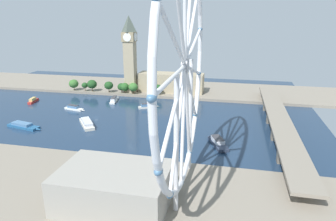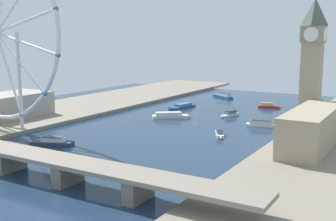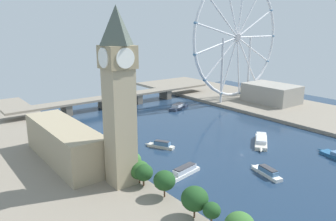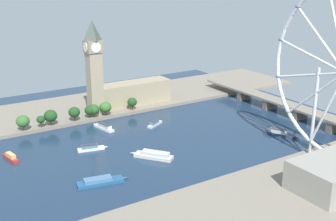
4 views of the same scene
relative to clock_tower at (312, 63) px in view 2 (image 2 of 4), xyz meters
name	(u,v)px [view 2 (image 2 of 4)]	position (x,y,z in m)	size (l,w,h in m)	color
ground_plane	(195,121)	(90.62, -4.08, -49.60)	(416.59, 416.59, 0.00)	#1E334C
riverbank_right	(81,106)	(213.92, -4.08, -48.10)	(90.00, 520.00, 3.00)	gray
clock_tower	(312,63)	(0.00, 0.00, 0.00)	(15.54, 15.54, 89.67)	tan
parliament_block	(312,128)	(-12.40, 47.23, -35.31)	(22.00, 78.46, 22.58)	tan
tree_row_embankment	(304,112)	(8.29, -23.27, -38.42)	(13.12, 117.78, 14.32)	#513823
riverside_hall	(15,105)	(220.07, 67.62, -37.19)	(36.44, 53.61, 18.83)	gray
river_bridge	(38,159)	(90.62, 160.84, -40.72)	(228.59, 17.42, 11.73)	gray
tour_boat_0	(220,133)	(51.18, 35.51, -47.56)	(13.69, 21.26, 5.09)	beige
tour_boat_1	(230,114)	(73.43, -36.55, -47.61)	(9.58, 24.82, 4.99)	white
tour_boat_2	(170,116)	(112.90, -2.34, -47.35)	(31.07, 25.46, 5.24)	beige
tour_boat_3	(52,142)	(130.70, 113.36, -47.35)	(30.54, 17.45, 5.71)	#2D384C
tour_boat_4	(182,106)	(129.55, -53.44, -47.82)	(14.10, 36.35, 4.32)	#235684
tour_boat_5	(269,106)	(57.76, -94.90, -47.50)	(22.67, 7.88, 5.31)	#B22D28
tour_boat_6	(223,96)	(124.03, -138.17, -47.02)	(32.17, 22.47, 6.09)	#235684
tour_boat_7	(263,124)	(35.10, -8.20, -47.36)	(28.82, 9.89, 5.41)	white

